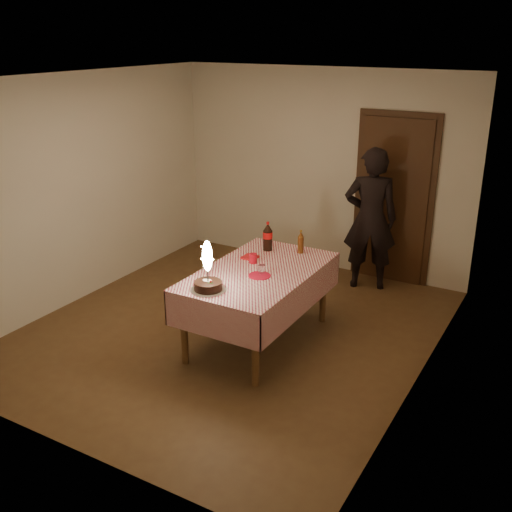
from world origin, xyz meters
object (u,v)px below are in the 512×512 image
red_cup (253,258)px  cola_bottle (268,237)px  red_plate (259,276)px  amber_bottle_right (301,242)px  photographer (370,219)px  clear_cup (262,269)px  birthday_cake (208,277)px  dining_table (258,280)px

red_cup → cola_bottle: bearing=97.8°
red_plate → amber_bottle_right: bearing=85.4°
red_cup → photographer: (0.62, 1.75, 0.05)m
clear_cup → photographer: photographer is taller
birthday_cake → red_cup: size_ratio=4.78×
red_plate → clear_cup: 0.08m
dining_table → birthday_cake: size_ratio=3.60×
red_cup → cola_bottle: size_ratio=0.31×
red_cup → red_plate: bearing=-50.0°
photographer → amber_bottle_right: bearing=-105.0°
birthday_cake → red_plate: birthday_cake is taller
amber_bottle_right → birthday_cake: bearing=-103.2°
red_plate → amber_bottle_right: amber_bottle_right is taller
birthday_cake → clear_cup: birthday_cake is taller
birthday_cake → red_plate: bearing=64.9°
birthday_cake → red_cup: bearing=88.9°
dining_table → red_cup: (-0.15, 0.15, 0.15)m
birthday_cake → clear_cup: 0.64m
clear_cup → photographer: 2.00m
amber_bottle_right → red_plate: bearing=-94.6°
cola_bottle → photographer: bearing=63.0°
amber_bottle_right → photographer: (0.33, 1.24, -0.02)m
red_cup → clear_cup: (0.22, -0.21, -0.01)m
amber_bottle_right → photographer: size_ratio=0.15×
cola_bottle → amber_bottle_right: 0.36m
red_plate → clear_cup: size_ratio=2.44×
cola_bottle → photographer: photographer is taller
red_cup → cola_bottle: (-0.06, 0.41, 0.10)m
dining_table → amber_bottle_right: bearing=77.8°
clear_cup → red_cup: bearing=136.3°
red_plate → cola_bottle: (-0.29, 0.68, 0.15)m
dining_table → red_plate: bearing=-56.8°
cola_bottle → red_plate: bearing=-67.4°
red_plate → red_cup: size_ratio=2.20×
dining_table → clear_cup: clear_cup is taller
red_plate → birthday_cake: bearing=-115.1°
clear_cup → cola_bottle: (-0.27, 0.62, 0.11)m
clear_cup → birthday_cake: bearing=-111.5°
red_cup → photographer: 1.86m
red_cup → clear_cup: size_ratio=1.11×
red_plate → clear_cup: bearing=100.9°
clear_cup → cola_bottle: bearing=113.8°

